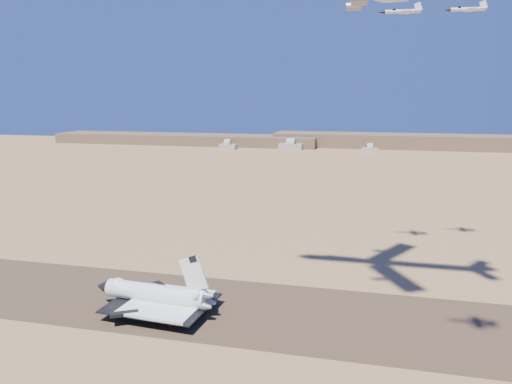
% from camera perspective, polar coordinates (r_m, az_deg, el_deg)
% --- Properties ---
extents(ground, '(1200.00, 1200.00, 0.00)m').
position_cam_1_polar(ground, '(171.99, -4.30, -12.99)').
color(ground, '#A37A48').
rests_on(ground, ground).
extents(runway, '(600.00, 50.00, 0.06)m').
position_cam_1_polar(runway, '(171.98, -4.30, -12.98)').
color(runway, '#4C3726').
rests_on(runway, ground).
extents(ridgeline, '(960.00, 90.00, 18.00)m').
position_cam_1_polar(ridgeline, '(679.40, 15.14, 5.44)').
color(ridgeline, brown).
rests_on(ridgeline, ground).
extents(hangars, '(200.50, 29.50, 30.00)m').
position_cam_1_polar(hangars, '(640.99, 3.54, 5.24)').
color(hangars, '#9E988C').
rests_on(hangars, ground).
extents(shuttle, '(42.60, 27.95, 20.95)m').
position_cam_1_polar(shuttle, '(169.12, -11.46, -11.54)').
color(shuttle, white).
rests_on(shuttle, runway).
extents(crew_a, '(0.45, 0.64, 1.66)m').
position_cam_1_polar(crew_a, '(162.09, -10.69, -14.38)').
color(crew_a, '#EE500E').
rests_on(crew_a, runway).
extents(crew_b, '(0.86, 0.94, 1.68)m').
position_cam_1_polar(crew_b, '(159.39, -9.73, -14.81)').
color(crew_b, '#EE500E').
rests_on(crew_b, runway).
extents(crew_c, '(1.02, 1.16, 1.77)m').
position_cam_1_polar(crew_c, '(159.86, -9.90, -14.71)').
color(crew_c, '#EE500E').
rests_on(crew_c, runway).
extents(chase_jet_e, '(16.55, 8.90, 4.12)m').
position_cam_1_polar(chase_jet_e, '(210.18, 16.31, 19.20)').
color(chase_jet_e, silver).
extents(chase_jet_f, '(16.43, 8.85, 4.09)m').
position_cam_1_polar(chase_jet_f, '(224.21, 22.97, 18.69)').
color(chase_jet_f, silver).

